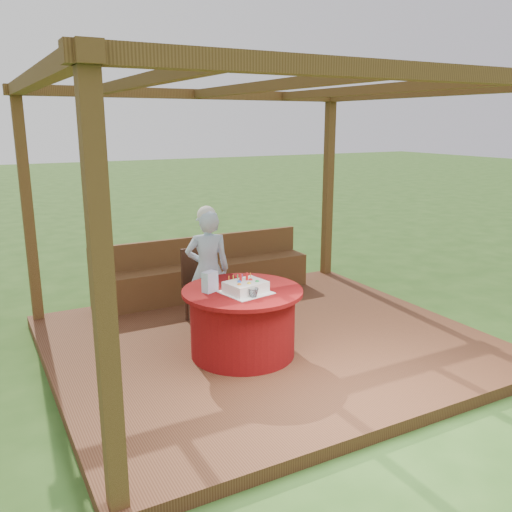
{
  "coord_description": "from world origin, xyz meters",
  "views": [
    {
      "loc": [
        -2.75,
        -4.84,
        2.44
      ],
      "look_at": [
        0.0,
        0.25,
        1.0
      ],
      "focal_mm": 38.0,
      "sensor_mm": 36.0,
      "label": 1
    }
  ],
  "objects_px": {
    "bench": "(205,277)",
    "drinking_glass": "(253,293)",
    "elderly_woman": "(208,268)",
    "gift_bag": "(210,282)",
    "chair": "(202,281)",
    "birthday_cake": "(246,287)",
    "table": "(243,321)"
  },
  "relations": [
    {
      "from": "bench",
      "to": "drinking_glass",
      "type": "xyz_separation_m",
      "value": [
        -0.44,
        -2.24,
        0.47
      ]
    },
    {
      "from": "elderly_woman",
      "to": "gift_bag",
      "type": "height_order",
      "value": "elderly_woman"
    },
    {
      "from": "chair",
      "to": "elderly_woman",
      "type": "relative_size",
      "value": 0.62
    },
    {
      "from": "elderly_woman",
      "to": "birthday_cake",
      "type": "bearing_deg",
      "value": -90.79
    },
    {
      "from": "chair",
      "to": "drinking_glass",
      "type": "relative_size",
      "value": 8.84
    },
    {
      "from": "bench",
      "to": "drinking_glass",
      "type": "distance_m",
      "value": 2.33
    },
    {
      "from": "chair",
      "to": "elderly_woman",
      "type": "xyz_separation_m",
      "value": [
        -0.03,
        -0.24,
        0.23
      ]
    },
    {
      "from": "table",
      "to": "chair",
      "type": "xyz_separation_m",
      "value": [
        0.02,
        1.09,
        0.13
      ]
    },
    {
      "from": "bench",
      "to": "birthday_cake",
      "type": "xyz_separation_m",
      "value": [
        -0.44,
        -2.06,
        0.48
      ]
    },
    {
      "from": "drinking_glass",
      "to": "table",
      "type": "bearing_deg",
      "value": 84.85
    },
    {
      "from": "bench",
      "to": "drinking_glass",
      "type": "height_order",
      "value": "bench"
    },
    {
      "from": "chair",
      "to": "drinking_glass",
      "type": "bearing_deg",
      "value": -92.0
    },
    {
      "from": "birthday_cake",
      "to": "elderly_woman",
      "type": "bearing_deg",
      "value": 89.21
    },
    {
      "from": "bench",
      "to": "chair",
      "type": "xyz_separation_m",
      "value": [
        -0.39,
        -0.86,
        0.22
      ]
    },
    {
      "from": "drinking_glass",
      "to": "birthday_cake",
      "type": "bearing_deg",
      "value": 87.76
    },
    {
      "from": "chair",
      "to": "birthday_cake",
      "type": "bearing_deg",
      "value": -91.97
    },
    {
      "from": "birthday_cake",
      "to": "gift_bag",
      "type": "height_order",
      "value": "gift_bag"
    },
    {
      "from": "bench",
      "to": "table",
      "type": "relative_size",
      "value": 2.48
    },
    {
      "from": "birthday_cake",
      "to": "drinking_glass",
      "type": "distance_m",
      "value": 0.17
    },
    {
      "from": "table",
      "to": "drinking_glass",
      "type": "height_order",
      "value": "drinking_glass"
    },
    {
      "from": "gift_bag",
      "to": "drinking_glass",
      "type": "bearing_deg",
      "value": -73.26
    },
    {
      "from": "table",
      "to": "drinking_glass",
      "type": "distance_m",
      "value": 0.48
    },
    {
      "from": "table",
      "to": "elderly_woman",
      "type": "xyz_separation_m",
      "value": [
        -0.01,
        0.86,
        0.36
      ]
    },
    {
      "from": "chair",
      "to": "elderly_woman",
      "type": "distance_m",
      "value": 0.33
    },
    {
      "from": "birthday_cake",
      "to": "drinking_glass",
      "type": "height_order",
      "value": "birthday_cake"
    },
    {
      "from": "table",
      "to": "bench",
      "type": "bearing_deg",
      "value": 77.95
    },
    {
      "from": "bench",
      "to": "chair",
      "type": "relative_size",
      "value": 3.43
    },
    {
      "from": "bench",
      "to": "elderly_woman",
      "type": "bearing_deg",
      "value": -111.03
    },
    {
      "from": "elderly_woman",
      "to": "drinking_glass",
      "type": "distance_m",
      "value": 1.14
    },
    {
      "from": "birthday_cake",
      "to": "gift_bag",
      "type": "xyz_separation_m",
      "value": [
        -0.3,
        0.19,
        0.04
      ]
    },
    {
      "from": "table",
      "to": "elderly_woman",
      "type": "distance_m",
      "value": 0.93
    },
    {
      "from": "elderly_woman",
      "to": "gift_bag",
      "type": "xyz_separation_m",
      "value": [
        -0.31,
        -0.77,
        0.08
      ]
    }
  ]
}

